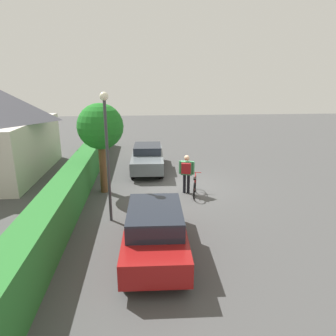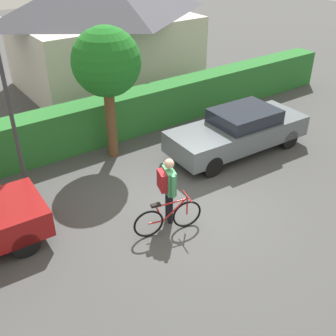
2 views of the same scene
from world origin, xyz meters
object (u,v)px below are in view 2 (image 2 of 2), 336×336
Objects in this scene: parked_car_far at (239,130)px; bicycle at (168,218)px; person_rider at (168,185)px; street_lamp at (6,93)px; tree_kerbside at (106,64)px.

parked_car_far reaches higher than bicycle.
street_lamp reaches higher than person_rider.
parked_car_far is 2.80× the size of bicycle.
tree_kerbside is at bearing 148.66° from parked_car_far.
bicycle is at bearing -100.44° from tree_kerbside.
parked_car_far is 1.18× the size of tree_kerbside.
tree_kerbside is (2.89, 0.56, 0.03)m from street_lamp.
parked_car_far is at bearing -13.25° from street_lamp.
bicycle is 0.42× the size of tree_kerbside.
person_rider reaches higher than parked_car_far.
street_lamp reaches higher than bicycle.
bicycle is 0.77m from person_rider.
bicycle is 4.72m from street_lamp.
tree_kerbside is at bearing 82.16° from person_rider.
street_lamp is (-2.16, 3.39, 2.46)m from bicycle.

